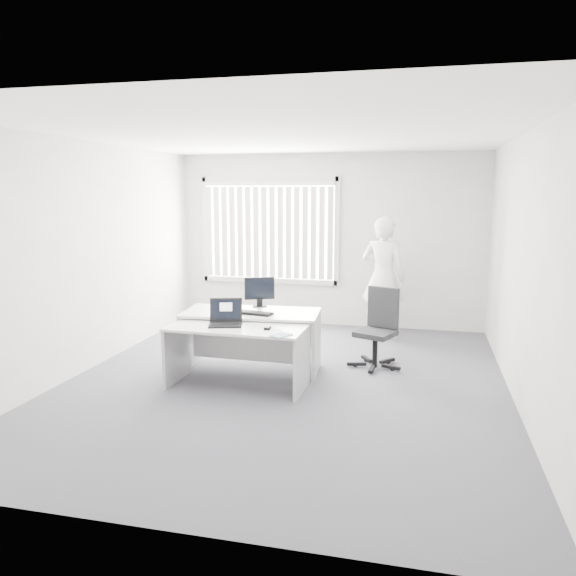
% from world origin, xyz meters
% --- Properties ---
extents(ground, '(6.00, 6.00, 0.00)m').
position_xyz_m(ground, '(0.00, 0.00, 0.00)').
color(ground, '#56555D').
rests_on(ground, ground).
extents(wall_back, '(5.00, 0.02, 2.80)m').
position_xyz_m(wall_back, '(0.00, 3.00, 1.40)').
color(wall_back, silver).
rests_on(wall_back, ground).
extents(wall_front, '(5.00, 0.02, 2.80)m').
position_xyz_m(wall_front, '(0.00, -3.00, 1.40)').
color(wall_front, silver).
rests_on(wall_front, ground).
extents(wall_left, '(0.02, 6.00, 2.80)m').
position_xyz_m(wall_left, '(-2.50, 0.00, 1.40)').
color(wall_left, silver).
rests_on(wall_left, ground).
extents(wall_right, '(0.02, 6.00, 2.80)m').
position_xyz_m(wall_right, '(2.50, 0.00, 1.40)').
color(wall_right, silver).
rests_on(wall_right, ground).
extents(ceiling, '(5.00, 6.00, 0.02)m').
position_xyz_m(ceiling, '(0.00, 0.00, 2.80)').
color(ceiling, white).
rests_on(ceiling, wall_back).
extents(window, '(2.32, 0.06, 1.76)m').
position_xyz_m(window, '(-1.00, 2.96, 1.55)').
color(window, '#BABAB5').
rests_on(window, wall_back).
extents(blinds, '(2.20, 0.10, 1.50)m').
position_xyz_m(blinds, '(-1.00, 2.90, 1.52)').
color(blinds, silver).
rests_on(blinds, wall_back).
extents(desk_near, '(1.56, 0.76, 0.70)m').
position_xyz_m(desk_near, '(-0.49, -0.25, 0.51)').
color(desk_near, silver).
rests_on(desk_near, ground).
extents(desk_far, '(1.69, 0.90, 0.75)m').
position_xyz_m(desk_far, '(-0.50, 0.33, 0.54)').
color(desk_far, silver).
rests_on(desk_far, ground).
extents(office_chair, '(0.74, 0.74, 0.99)m').
position_xyz_m(office_chair, '(0.98, 0.88, 0.31)').
color(office_chair, black).
rests_on(office_chair, ground).
extents(person, '(0.76, 0.59, 1.84)m').
position_xyz_m(person, '(0.94, 2.34, 0.92)').
color(person, silver).
rests_on(person, ground).
extents(laptop, '(0.44, 0.42, 0.29)m').
position_xyz_m(laptop, '(-0.62, -0.27, 0.85)').
color(laptop, black).
rests_on(laptop, desk_near).
extents(paper_sheet, '(0.34, 0.26, 0.00)m').
position_xyz_m(paper_sheet, '(-0.10, -0.39, 0.70)').
color(paper_sheet, white).
rests_on(paper_sheet, desk_near).
extents(mouse, '(0.07, 0.11, 0.04)m').
position_xyz_m(mouse, '(-0.11, -0.32, 0.73)').
color(mouse, silver).
rests_on(mouse, paper_sheet).
extents(booklet, '(0.23, 0.25, 0.01)m').
position_xyz_m(booklet, '(0.10, -0.55, 0.71)').
color(booklet, white).
rests_on(booklet, desk_near).
extents(keyboard, '(0.52, 0.25, 0.02)m').
position_xyz_m(keyboard, '(-0.45, 0.20, 0.76)').
color(keyboard, black).
rests_on(keyboard, desk_far).
extents(monitor, '(0.39, 0.26, 0.38)m').
position_xyz_m(monitor, '(-0.49, 0.64, 0.94)').
color(monitor, black).
rests_on(monitor, desk_far).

